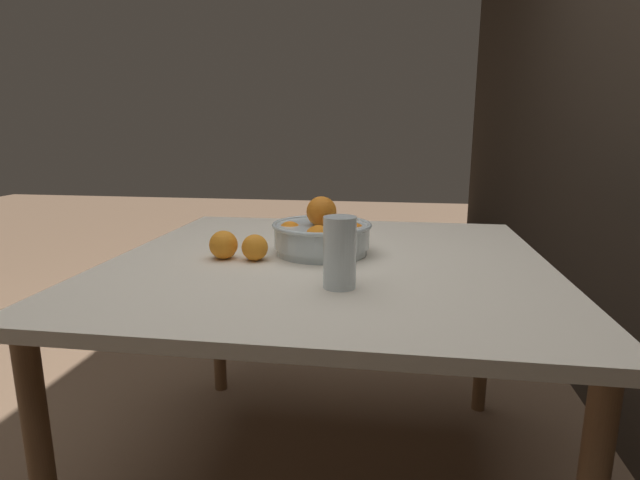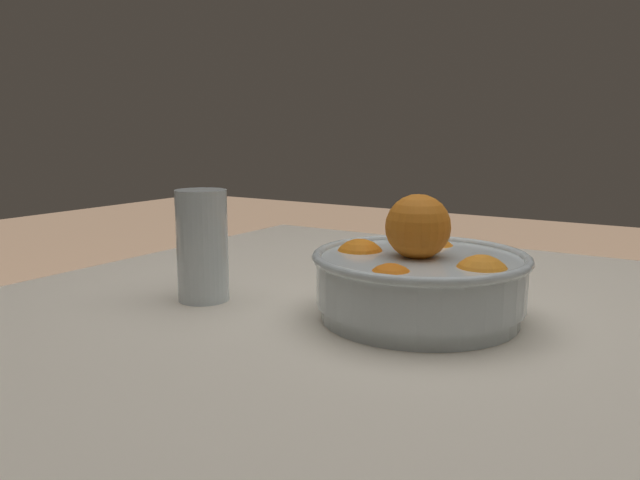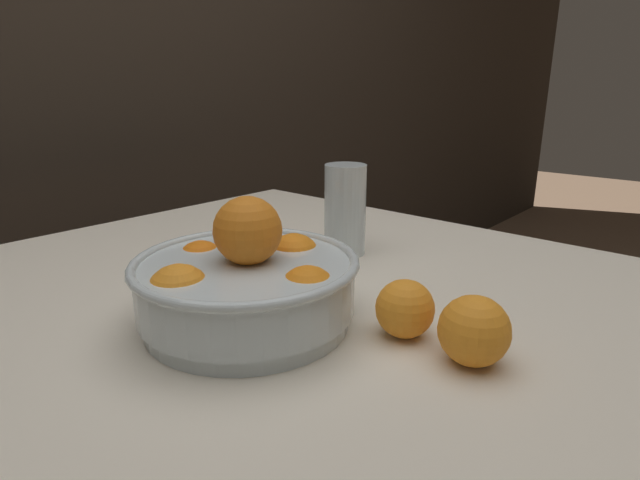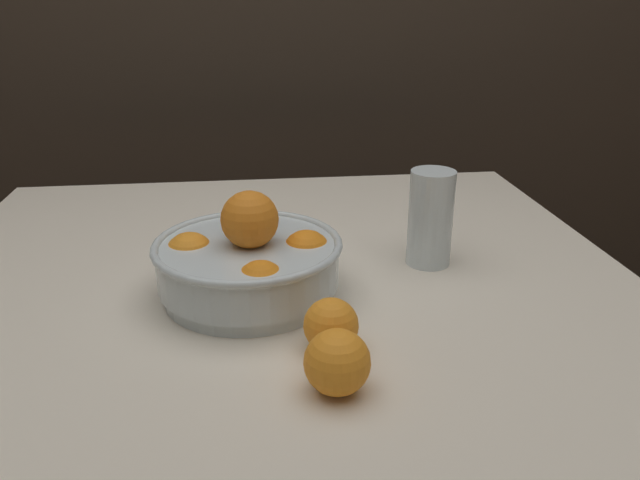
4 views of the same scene
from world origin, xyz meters
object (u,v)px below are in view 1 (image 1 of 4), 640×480
(fruit_bowl, at_px, (322,235))
(juice_glass, at_px, (340,256))
(orange_loose_near_bowl, at_px, (255,247))
(orange_loose_front, at_px, (224,245))

(fruit_bowl, bearing_deg, juice_glass, 15.47)
(fruit_bowl, height_order, orange_loose_near_bowl, fruit_bowl)
(orange_loose_near_bowl, bearing_deg, fruit_bowl, 120.91)
(orange_loose_near_bowl, bearing_deg, juice_glass, 51.55)
(orange_loose_front, bearing_deg, orange_loose_near_bowl, 86.81)
(orange_loose_front, bearing_deg, juice_glass, 59.02)
(fruit_bowl, distance_m, orange_loose_near_bowl, 0.19)
(orange_loose_near_bowl, bearing_deg, orange_loose_front, -93.19)
(fruit_bowl, bearing_deg, orange_loose_front, -69.60)
(fruit_bowl, xyz_separation_m, juice_glass, (0.30, 0.08, 0.02))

